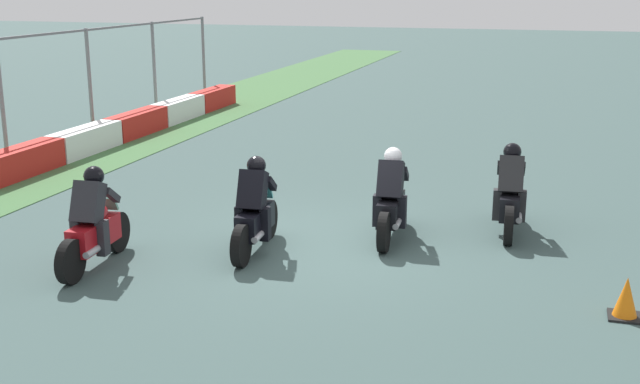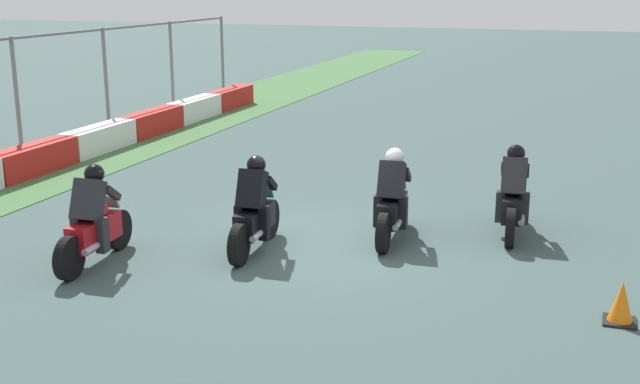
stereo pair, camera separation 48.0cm
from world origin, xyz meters
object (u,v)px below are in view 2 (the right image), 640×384
(rider_lane_d, at_px, (94,224))
(rider_lane_b, at_px, (392,203))
(rider_lane_c, at_px, (255,213))
(rider_lane_a, at_px, (513,198))
(traffic_cone, at_px, (621,304))

(rider_lane_d, bearing_deg, rider_lane_b, -60.32)
(rider_lane_c, distance_m, rider_lane_d, 2.43)
(rider_lane_b, distance_m, rider_lane_d, 4.70)
(rider_lane_a, xyz_separation_m, rider_lane_b, (-0.93, 1.83, 0.00))
(rider_lane_d, bearing_deg, rider_lane_c, -60.53)
(traffic_cone, bearing_deg, rider_lane_a, 27.63)
(rider_lane_a, distance_m, rider_lane_b, 2.06)
(rider_lane_b, relative_size, rider_lane_c, 1.00)
(rider_lane_c, xyz_separation_m, traffic_cone, (-1.02, -5.40, -0.37))
(rider_lane_b, bearing_deg, rider_lane_c, 120.40)
(rider_lane_b, height_order, rider_lane_c, same)
(rider_lane_b, xyz_separation_m, rider_lane_d, (-2.61, 3.91, 0.00))
(rider_lane_d, height_order, traffic_cone, rider_lane_d)
(traffic_cone, bearing_deg, rider_lane_c, 79.35)
(rider_lane_c, bearing_deg, traffic_cone, -104.58)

